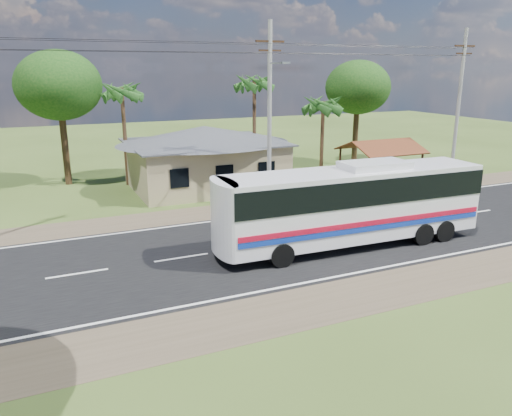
{
  "coord_description": "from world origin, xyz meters",
  "views": [
    {
      "loc": [
        -10.06,
        -20.72,
        8.33
      ],
      "look_at": [
        -0.34,
        1.0,
        1.63
      ],
      "focal_mm": 35.0,
      "sensor_mm": 36.0,
      "label": 1
    }
  ],
  "objects_px": {
    "waiting_shed": "(381,148)",
    "coach_bus": "(354,199)",
    "motorcycle": "(388,191)",
    "person": "(371,183)"
  },
  "relations": [
    {
      "from": "waiting_shed",
      "to": "motorcycle",
      "type": "bearing_deg",
      "value": -118.77
    },
    {
      "from": "coach_bus",
      "to": "motorcycle",
      "type": "bearing_deg",
      "value": 44.21
    },
    {
      "from": "waiting_shed",
      "to": "coach_bus",
      "type": "height_order",
      "value": "coach_bus"
    },
    {
      "from": "waiting_shed",
      "to": "person",
      "type": "distance_m",
      "value": 4.41
    },
    {
      "from": "coach_bus",
      "to": "person",
      "type": "xyz_separation_m",
      "value": [
        6.6,
        7.35,
        -1.37
      ]
    },
    {
      "from": "motorcycle",
      "to": "waiting_shed",
      "type": "bearing_deg",
      "value": -49.12
    },
    {
      "from": "motorcycle",
      "to": "person",
      "type": "bearing_deg",
      "value": 48.57
    },
    {
      "from": "waiting_shed",
      "to": "motorcycle",
      "type": "height_order",
      "value": "waiting_shed"
    },
    {
      "from": "motorcycle",
      "to": "person",
      "type": "distance_m",
      "value": 1.25
    },
    {
      "from": "motorcycle",
      "to": "coach_bus",
      "type": "bearing_deg",
      "value": 111.81
    }
  ]
}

